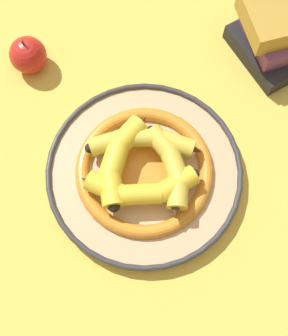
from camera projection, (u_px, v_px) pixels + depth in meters
ground_plane at (136, 164)px, 0.86m from camera, size 2.80×2.80×0.00m
decorative_bowl at (144, 172)px, 0.84m from camera, size 0.35×0.35×0.04m
banana_a at (172, 168)px, 0.80m from camera, size 0.17×0.08×0.04m
banana_b at (144, 141)px, 0.82m from camera, size 0.14×0.18×0.03m
banana_c at (119, 159)px, 0.81m from camera, size 0.13×0.16×0.04m
banana_d at (140, 189)px, 0.79m from camera, size 0.13×0.19×0.04m
apple at (28, 55)px, 0.90m from camera, size 0.07×0.07×0.08m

